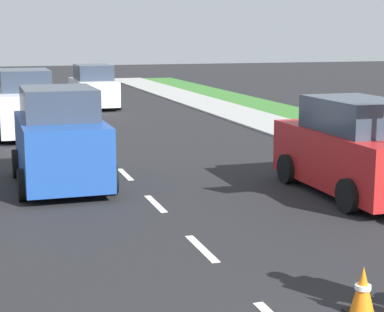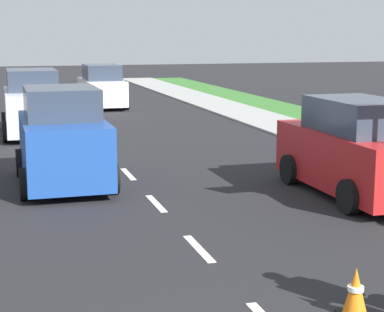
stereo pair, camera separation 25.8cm
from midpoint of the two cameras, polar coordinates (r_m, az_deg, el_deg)
name	(u,v)px [view 2 (the right image)]	position (r m, az deg, el deg)	size (l,w,h in m)	color
ground_plane	(81,125)	(25.49, -9.18, 2.63)	(96.00, 96.00, 0.00)	black
lane_center_line	(70,113)	(29.63, -10.22, 3.69)	(0.14, 46.40, 0.01)	silver
traffic_cone_near	(355,292)	(8.54, 14.71, -11.23)	(0.36, 0.36, 0.62)	black
car_parked_curbside	(355,151)	(14.55, 14.30, 0.44)	(1.94, 4.37, 2.08)	red
car_oncoming_lead	(63,140)	(15.33, -10.55, 1.35)	(2.06, 3.88, 2.23)	#1E4799
car_outgoing_far	(102,88)	(31.42, -7.52, 5.84)	(2.02, 4.16, 2.00)	silver
car_oncoming_second	(33,105)	(23.17, -13.19, 4.30)	(2.08, 4.25, 2.23)	silver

